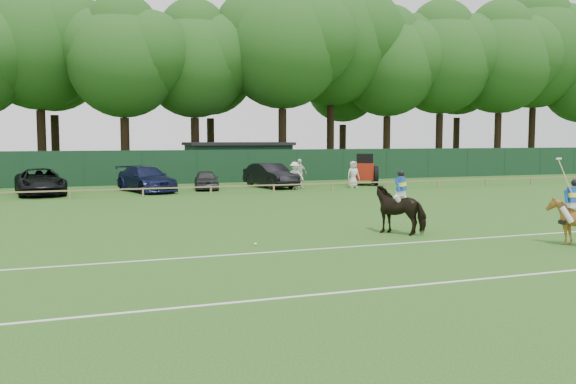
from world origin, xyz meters
name	(u,v)px	position (x,y,z in m)	size (l,w,h in m)	color
ground	(305,244)	(0.00, 0.00, 0.00)	(160.00, 160.00, 0.00)	#1E4C14
horse_dark	(400,210)	(3.98, 0.89, 0.85)	(0.91, 2.00, 1.69)	black
horse_chestnut	(574,222)	(7.82, -3.13, 0.75)	(1.22, 1.37, 1.51)	brown
suv_black	(40,182)	(-8.63, 21.14, 0.78)	(2.59, 5.62, 1.56)	black
sedan_navy	(146,179)	(-2.42, 21.16, 0.80)	(2.24, 5.50, 1.60)	#13193D
hatch_grey	(206,180)	(1.49, 21.48, 0.63)	(1.50, 3.73, 1.27)	#323335
estate_black	(271,175)	(5.98, 21.58, 0.83)	(1.75, 5.02, 1.65)	black
spectator_left	(295,176)	(7.06, 19.76, 0.90)	(1.17, 0.67, 1.81)	white
spectator_mid	(299,174)	(7.56, 20.26, 0.99)	(1.16, 0.48, 1.98)	silver
spectator_right	(353,174)	(11.22, 19.48, 0.91)	(0.89, 0.58, 1.81)	silver
rider_dark	(401,188)	(3.98, 0.88, 1.60)	(0.80, 0.72, 1.41)	silver
rider_chestnut	(575,199)	(7.82, -3.14, 1.46)	(0.92, 0.72, 2.05)	silver
polo_ball	(256,244)	(-1.58, 0.26, 0.04)	(0.09, 0.09, 0.09)	silver
pitch_lines	(354,265)	(0.00, -3.50, 0.01)	(60.00, 5.10, 0.01)	silver
pitch_rail	(194,187)	(0.00, 18.00, 0.45)	(62.10, 0.10, 0.50)	#997F5B
perimeter_fence	(170,167)	(0.00, 27.00, 1.25)	(92.08, 0.08, 2.50)	#14351E
utility_shed	(238,161)	(6.00, 30.00, 1.54)	(8.40, 4.40, 3.04)	#14331E
tree_row	(179,177)	(2.00, 35.00, 0.00)	(96.00, 12.00, 21.00)	#26561C
tractor	(364,170)	(13.03, 21.37, 1.07)	(2.75, 3.19, 2.26)	maroon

